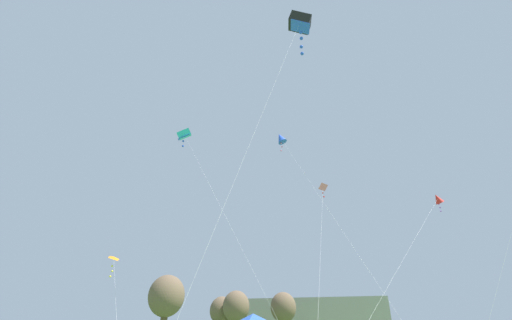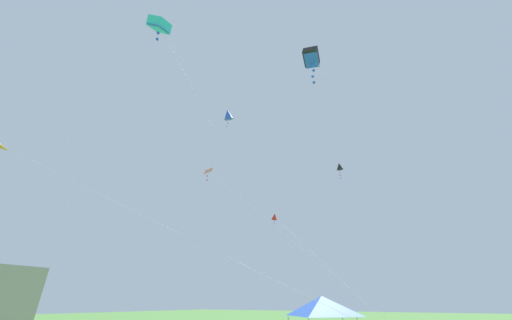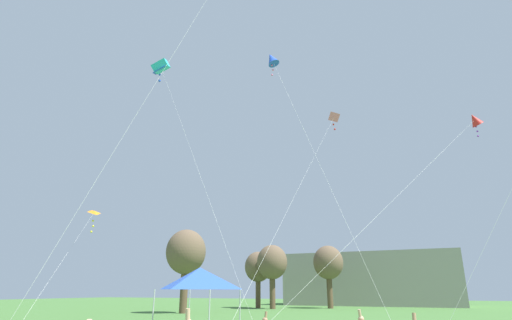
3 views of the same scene
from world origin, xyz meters
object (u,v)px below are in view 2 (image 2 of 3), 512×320
Objects in this scene: kite_cyan_box_1 at (159,25)px; kite_red_diamond_4 at (275,217)px; festival_tent at (322,306)px; kite_black_diamond_2 at (339,166)px; kite_pink_delta_0 at (209,172)px; kite_blue_diamond_5 at (228,115)px; kite_black_box_3 at (311,58)px.

kite_red_diamond_4 is (20.69, 2.61, -7.17)m from kite_cyan_box_1.
festival_tent is 26.82m from kite_black_diamond_2.
kite_pink_delta_0 is at bearing 71.77° from festival_tent.
kite_black_diamond_2 is 1.11× the size of kite_blue_diamond_5.
kite_cyan_box_1 is at bearing 173.10° from kite_black_diamond_2.
kite_blue_diamond_5 is (-2.87, 7.10, -5.64)m from kite_black_box_3.
kite_red_diamond_4 is at bearing -17.13° from kite_pink_delta_0.
kite_black_diamond_2 is (28.83, -3.49, 0.94)m from kite_cyan_box_1.
kite_cyan_box_1 reaches higher than festival_tent.
festival_tent is 19.01m from kite_cyan_box_1.
kite_cyan_box_1 reaches higher than kite_blue_diamond_5.
kite_black_box_3 is 17.15m from kite_red_diamond_4.
kite_pink_delta_0 is 19.71m from kite_black_diamond_2.
kite_black_box_3 is (11.77, -6.18, 4.55)m from kite_cyan_box_1.
kite_black_diamond_2 reaches higher than kite_cyan_box_1.
kite_black_box_3 is (3.56, 0.06, 20.52)m from festival_tent.
festival_tent is at bearing -108.23° from kite_pink_delta_0.
kite_blue_diamond_5 reaches higher than kite_red_diamond_4.
kite_black_diamond_2 is 1.47× the size of kite_red_diamond_4.
kite_black_box_3 reaches higher than kite_blue_diamond_5.
kite_pink_delta_0 is at bearing 23.80° from kite_cyan_box_1.
festival_tent is 0.21× the size of kite_pink_delta_0.
kite_pink_delta_0 is at bearing 162.87° from kite_red_diamond_4.
festival_tent is 0.18× the size of kite_cyan_box_1.
kite_blue_diamond_5 is (8.90, 0.92, -1.09)m from kite_cyan_box_1.
kite_blue_diamond_5 is (-19.93, 4.41, -2.03)m from kite_black_diamond_2.
festival_tent is at bearing -37.29° from kite_cyan_box_1.
kite_pink_delta_0 is 0.71× the size of kite_black_box_3.
kite_black_box_3 is at bearing -27.72° from kite_cyan_box_1.
kite_blue_diamond_5 reaches higher than kite_pink_delta_0.
kite_cyan_box_1 is at bearing 142.71° from festival_tent.
kite_cyan_box_1 is 0.96× the size of kite_black_diamond_2.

